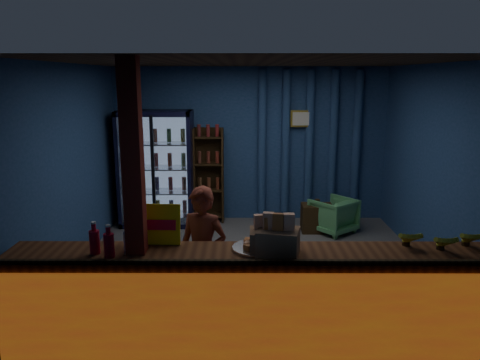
{
  "coord_description": "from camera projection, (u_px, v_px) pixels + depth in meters",
  "views": [
    {
      "loc": [
        -0.15,
        -5.71,
        2.43
      ],
      "look_at": [
        -0.17,
        -0.2,
        1.21
      ],
      "focal_mm": 35.0,
      "sensor_mm": 36.0,
      "label": 1
    }
  ],
  "objects": [
    {
      "name": "support_post",
      "position": [
        135.0,
        213.0,
        3.96
      ],
      "size": [
        0.16,
        0.16,
        2.6
      ],
      "primitive_type": "cube",
      "color": "maroon",
      "rests_on": "ground"
    },
    {
      "name": "snack_box_centre",
      "position": [
        268.0,
        240.0,
        4.01
      ],
      "size": [
        0.32,
        0.26,
        0.33
      ],
      "color": "#8D6644",
      "rests_on": "counter"
    },
    {
      "name": "framed_picture",
      "position": [
        301.0,
        119.0,
        7.76
      ],
      "size": [
        0.36,
        0.04,
        0.28
      ],
      "color": "gold",
      "rests_on": "room_walls"
    },
    {
      "name": "snack_box_left",
      "position": [
        278.0,
        240.0,
        3.96
      ],
      "size": [
        0.4,
        0.35,
        0.37
      ],
      "color": "#8D6644",
      "rests_on": "counter"
    },
    {
      "name": "banana_bunches",
      "position": [
        440.0,
        239.0,
        4.11
      ],
      "size": [
        0.77,
        0.3,
        0.17
      ],
      "color": "gold",
      "rests_on": "counter"
    },
    {
      "name": "counter",
      "position": [
        258.0,
        303.0,
        4.13
      ],
      "size": [
        4.4,
        0.57,
        0.99
      ],
      "color": "brown",
      "rests_on": "ground"
    },
    {
      "name": "soda_bottles",
      "position": [
        111.0,
        242.0,
        3.96
      ],
      "size": [
        0.38,
        0.17,
        0.28
      ],
      "color": "red",
      "rests_on": "counter"
    },
    {
      "name": "green_chair",
      "position": [
        333.0,
        215.0,
        7.42
      ],
      "size": [
        0.85,
        0.85,
        0.56
      ],
      "primitive_type": "imported",
      "rotation": [
        0.0,
        0.0,
        3.82
      ],
      "color": "#54A861",
      "rests_on": "ground"
    },
    {
      "name": "ground",
      "position": [
        253.0,
        267.0,
        6.1
      ],
      "size": [
        4.6,
        4.6,
        0.0
      ],
      "primitive_type": "plane",
      "color": "#515154",
      "rests_on": "ground"
    },
    {
      "name": "room_walls",
      "position": [
        253.0,
        148.0,
        5.76
      ],
      "size": [
        4.6,
        4.6,
        4.6
      ],
      "color": "navy",
      "rests_on": "ground"
    },
    {
      "name": "side_table",
      "position": [
        317.0,
        218.0,
        7.48
      ],
      "size": [
        0.49,
        0.36,
        0.53
      ],
      "color": "#362411",
      "rests_on": "ground"
    },
    {
      "name": "beverage_cooler",
      "position": [
        157.0,
        169.0,
        7.77
      ],
      "size": [
        1.2,
        0.62,
        1.9
      ],
      "color": "black",
      "rests_on": "ground"
    },
    {
      "name": "yellow_sign",
      "position": [
        155.0,
        224.0,
        4.21
      ],
      "size": [
        0.46,
        0.11,
        0.37
      ],
      "color": "yellow",
      "rests_on": "counter"
    },
    {
      "name": "pastry_tray",
      "position": [
        257.0,
        247.0,
        4.1
      ],
      "size": [
        0.44,
        0.44,
        0.07
      ],
      "color": "silver",
      "rests_on": "counter"
    },
    {
      "name": "curtain_folds",
      "position": [
        309.0,
        145.0,
        7.9
      ],
      "size": [
        1.74,
        0.14,
        2.5
      ],
      "color": "navy",
      "rests_on": "room_walls"
    },
    {
      "name": "shopkeeper",
      "position": [
        203.0,
        256.0,
        4.62
      ],
      "size": [
        0.6,
        0.49,
        1.4
      ],
      "primitive_type": "imported",
      "rotation": [
        0.0,
        0.0,
        -0.36
      ],
      "color": "maroon",
      "rests_on": "ground"
    },
    {
      "name": "bottle_shelf",
      "position": [
        209.0,
        175.0,
        7.94
      ],
      "size": [
        0.5,
        0.28,
        1.6
      ],
      "color": "#362411",
      "rests_on": "ground"
    }
  ]
}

